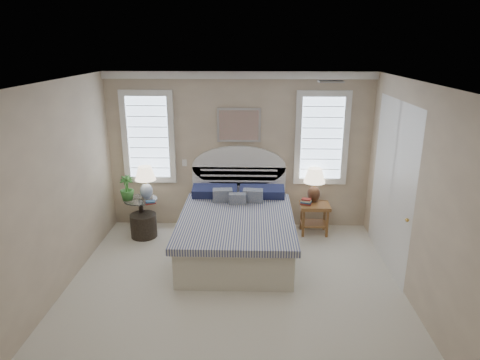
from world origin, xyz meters
The scene contains 21 objects.
floor centered at (0.00, 0.00, 0.00)m, with size 4.50×5.00×0.01m, color beige.
ceiling centered at (0.00, 0.00, 2.70)m, with size 4.50×5.00×0.01m, color silver.
wall_back centered at (0.00, 2.50, 1.35)m, with size 4.50×0.02×2.70m, color tan.
wall_left centered at (-2.25, 0.00, 1.35)m, with size 0.02×5.00×2.70m, color tan.
wall_right centered at (2.25, 0.00, 1.35)m, with size 0.02×5.00×2.70m, color tan.
crown_molding centered at (0.00, 2.46, 2.64)m, with size 4.50×0.08×0.12m, color white.
hvac_vent centered at (1.20, 0.80, 2.68)m, with size 0.30×0.20×0.02m, color #B2B2B2.
switch_plate centered at (-0.95, 2.48, 1.15)m, with size 0.08×0.01×0.12m, color white.
window_left centered at (-1.55, 2.48, 1.60)m, with size 0.90×0.06×1.60m, color silver.
window_right centered at (1.40, 2.48, 1.60)m, with size 0.90×0.06×1.60m, color silver.
painting centered at (0.00, 2.46, 1.82)m, with size 0.74×0.04×0.58m, color silver.
closet_door centered at (2.23, 1.20, 1.20)m, with size 0.02×1.80×2.40m, color white.
bed centered at (0.00, 1.46, 0.39)m, with size 1.72×2.28×1.47m.
side_table_left centered at (-1.65, 2.05, 0.39)m, with size 0.56×0.56×0.63m.
nightstand_right centered at (1.30, 2.15, 0.39)m, with size 0.50×0.40×0.53m.
floor_pot centered at (-1.59, 1.93, 0.20)m, with size 0.44×0.44×0.40m, color black.
lamp_left centered at (-1.55, 2.10, 0.97)m, with size 0.45×0.45×0.56m.
lamp_right centered at (1.29, 2.30, 0.89)m, with size 0.41×0.41×0.60m.
potted_plant centered at (-1.85, 2.01, 0.84)m, with size 0.23×0.23×0.41m, color #2C6629.
books_left centered at (-1.43, 1.84, 0.65)m, with size 0.19×0.16×0.04m.
books_right centered at (1.15, 2.15, 0.58)m, with size 0.21×0.18×0.10m.
Camera 1 is at (0.24, -4.65, 3.13)m, focal length 32.00 mm.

